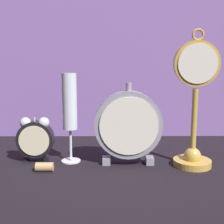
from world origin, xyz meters
The scene contains 7 objects.
ground_plane centered at (0.00, 0.00, 0.00)m, with size 4.00×4.00×0.00m, color black.
fabric_backdrop_drape centered at (0.00, 0.33, 0.39)m, with size 1.33×0.01×0.79m, color #8460A8.
pocket_watch_on_stand centered at (0.21, 0.02, 0.14)m, with size 0.11×0.10×0.34m.
alarm_clock_twin_bell centered at (-0.20, 0.06, 0.07)m, with size 0.10×0.03×0.12m.
mantel_clock_silver centered at (0.05, 0.03, 0.10)m, with size 0.17×0.04×0.21m.
champagne_flute centered at (-0.10, 0.06, 0.14)m, with size 0.05×0.05×0.23m.
wine_cork centered at (-0.16, -0.02, 0.01)m, with size 0.02×0.02×0.04m, color tan.
Camera 1 is at (-0.00, -0.73, 0.27)m, focal length 50.00 mm.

